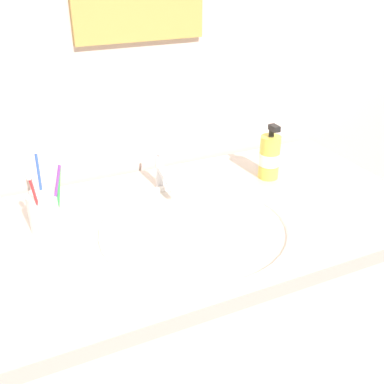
% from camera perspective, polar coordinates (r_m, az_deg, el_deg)
% --- Properties ---
extents(tiled_wall_back, '(2.44, 0.04, 2.40)m').
position_cam_1_polar(tiled_wall_back, '(1.39, -6.64, 16.20)').
color(tiled_wall_back, beige).
rests_on(tiled_wall_back, ground).
extents(vanity_counter, '(1.24, 0.64, 0.86)m').
position_cam_1_polar(vanity_counter, '(1.47, -0.13, -17.57)').
color(vanity_counter, silver).
rests_on(vanity_counter, ground).
extents(sink_basin, '(0.49, 0.49, 0.10)m').
position_cam_1_polar(sink_basin, '(1.17, 0.62, -5.95)').
color(sink_basin, white).
rests_on(sink_basin, vanity_counter).
extents(faucet, '(0.02, 0.15, 0.11)m').
position_cam_1_polar(faucet, '(1.31, -3.69, 2.26)').
color(faucet, silver).
rests_on(faucet, sink_basin).
extents(toothbrush_cup, '(0.08, 0.08, 0.10)m').
position_cam_1_polar(toothbrush_cup, '(1.19, -17.74, -2.30)').
color(toothbrush_cup, white).
rests_on(toothbrush_cup, vanity_counter).
extents(toothbrush_green, '(0.04, 0.03, 0.20)m').
position_cam_1_polar(toothbrush_green, '(1.14, -16.15, 0.47)').
color(toothbrush_green, green).
rests_on(toothbrush_green, toothbrush_cup).
extents(toothbrush_blue, '(0.02, 0.05, 0.21)m').
position_cam_1_polar(toothbrush_blue, '(1.18, -18.31, 1.40)').
color(toothbrush_blue, blue).
rests_on(toothbrush_blue, toothbrush_cup).
extents(toothbrush_red, '(0.03, 0.05, 0.19)m').
position_cam_1_polar(toothbrush_red, '(1.12, -18.79, -0.66)').
color(toothbrush_red, red).
rests_on(toothbrush_red, toothbrush_cup).
extents(toothbrush_purple, '(0.06, 0.03, 0.20)m').
position_cam_1_polar(toothbrush_purple, '(1.14, -16.40, 0.45)').
color(toothbrush_purple, purple).
rests_on(toothbrush_purple, toothbrush_cup).
extents(soap_dispenser, '(0.06, 0.06, 0.17)m').
position_cam_1_polar(soap_dispenser, '(1.40, 9.55, 4.30)').
color(soap_dispenser, '#DBCC4C').
rests_on(soap_dispenser, vanity_counter).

